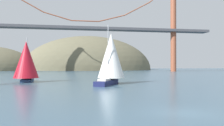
{
  "coord_description": "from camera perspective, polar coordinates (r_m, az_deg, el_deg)",
  "views": [
    {
      "loc": [
        -8.33,
        -16.47,
        3.61
      ],
      "look_at": [
        0.0,
        27.69,
        3.83
      ],
      "focal_mm": 38.25,
      "sensor_mm": 36.0,
      "label": 1
    }
  ],
  "objects": [
    {
      "name": "headland_center",
      "position": [
        152.1,
        -5.65,
        -1.65
      ],
      "size": [
        81.41,
        44.0,
        42.9
      ],
      "primitive_type": "ellipsoid",
      "color": "#6B664C",
      "rests_on": "ground_plane"
    },
    {
      "name": "sailboat_crimson_sail",
      "position": [
        50.47,
        -19.83,
        0.54
      ],
      "size": [
        5.11,
        8.4,
        9.15
      ],
      "color": "navy",
      "rests_on": "ground_plane"
    },
    {
      "name": "suspension_bridge",
      "position": [
        113.17,
        -6.4,
        8.69
      ],
      "size": [
        123.99,
        6.0,
        44.38
      ],
      "color": "brown",
      "rests_on": "ground_plane"
    },
    {
      "name": "ground_plane",
      "position": [
        18.81,
        16.15,
        -11.33
      ],
      "size": [
        360.0,
        360.0,
        0.0
      ],
      "primitive_type": "plane",
      "color": "#426075"
    },
    {
      "name": "sailboat_white_mainsail",
      "position": [
        43.71,
        -0.28,
        1.42
      ],
      "size": [
        7.23,
        9.47,
        10.63
      ],
      "color": "#191E4C",
      "rests_on": "ground_plane"
    }
  ]
}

